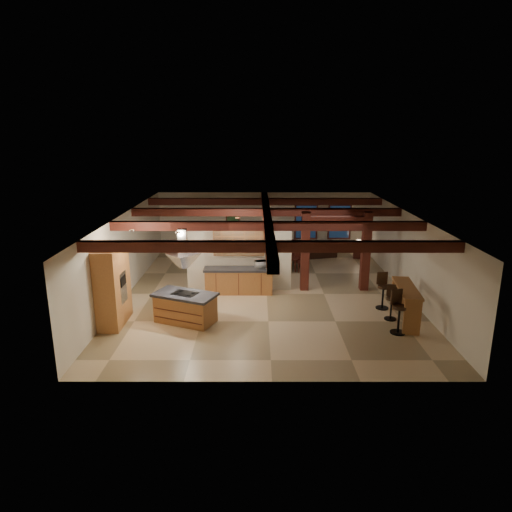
{
  "coord_description": "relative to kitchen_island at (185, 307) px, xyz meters",
  "views": [
    {
      "loc": [
        -0.37,
        -15.5,
        5.62
      ],
      "look_at": [
        -0.38,
        0.5,
        1.28
      ],
      "focal_mm": 32.0,
      "sensor_mm": 36.0,
      "label": 1
    }
  ],
  "objects": [
    {
      "name": "back_windows",
      "position": [
        5.34,
        8.43,
        1.03
      ],
      "size": [
        2.7,
        0.07,
        1.7
      ],
      "color": "#3C130F",
      "rests_on": "room_walls"
    },
    {
      "name": "ground",
      "position": [
        2.54,
        2.5,
        -0.47
      ],
      "size": [
        12.0,
        12.0,
        0.0
      ],
      "primitive_type": "plane",
      "color": "#CCB188",
      "rests_on": "ground"
    },
    {
      "name": "kitchen_island",
      "position": [
        0.0,
        0.0,
        0.0
      ],
      "size": [
        2.11,
        1.65,
        0.93
      ],
      "color": "#A76936",
      "rests_on": "ground"
    },
    {
      "name": "pantry_cabinet",
      "position": [
        -2.13,
        -0.1,
        0.73
      ],
      "size": [
        0.67,
        1.6,
        2.4
      ],
      "color": "#A76936",
      "rests_on": "ground"
    },
    {
      "name": "bar_stool_a",
      "position": [
        6.25,
        -0.78,
        0.18
      ],
      "size": [
        0.47,
        0.49,
        1.27
      ],
      "color": "black",
      "rests_on": "ground"
    },
    {
      "name": "bar_stool_c",
      "position": [
        6.32,
        1.14,
        0.14
      ],
      "size": [
        0.42,
        0.42,
        1.2
      ],
      "color": "black",
      "rests_on": "ground"
    },
    {
      "name": "microwave",
      "position": [
        2.38,
        2.61,
        0.61
      ],
      "size": [
        0.56,
        0.45,
        0.27
      ],
      "primitive_type": "imported",
      "rotation": [
        0.0,
        0.0,
        3.42
      ],
      "color": "#B9B9BE",
      "rests_on": "back_counter"
    },
    {
      "name": "dining_chairs",
      "position": [
        3.2,
        5.69,
        0.1
      ],
      "size": [
        2.11,
        2.11,
        1.11
      ],
      "color": "#3C130F",
      "rests_on": "ground"
    },
    {
      "name": "upper_display_cabinet",
      "position": [
        1.54,
        2.81,
        1.38
      ],
      "size": [
        1.8,
        0.36,
        0.95
      ],
      "color": "#A76936",
      "rests_on": "partition_wall"
    },
    {
      "name": "range_hood",
      "position": [
        -0.0,
        -0.0,
        1.32
      ],
      "size": [
        1.1,
        1.1,
        1.4
      ],
      "color": "silver",
      "rests_on": "room_walls"
    },
    {
      "name": "bar_stool_b",
      "position": [
        6.35,
        0.22,
        0.08
      ],
      "size": [
        0.38,
        0.4,
        1.09
      ],
      "color": "black",
      "rests_on": "ground"
    },
    {
      "name": "room_walls",
      "position": [
        2.54,
        2.5,
        1.31
      ],
      "size": [
        12.0,
        12.0,
        12.0
      ],
      "color": "beige",
      "rests_on": "ground"
    },
    {
      "name": "framed_art",
      "position": [
        1.04,
        8.43,
        1.23
      ],
      "size": [
        0.65,
        0.05,
        0.85
      ],
      "color": "#3C130F",
      "rests_on": "room_walls"
    },
    {
      "name": "sofa",
      "position": [
        4.74,
        7.57,
        -0.14
      ],
      "size": [
        2.39,
        1.4,
        0.65
      ],
      "primitive_type": "imported",
      "rotation": [
        0.0,
        0.0,
        3.39
      ],
      "color": "black",
      "rests_on": "ground"
    },
    {
      "name": "partition_wall",
      "position": [
        1.54,
        3.0,
        0.63
      ],
      "size": [
        3.8,
        0.18,
        2.2
      ],
      "primitive_type": "cube",
      "color": "beige",
      "rests_on": "ground"
    },
    {
      "name": "side_table",
      "position": [
        6.88,
        7.38,
        -0.22
      ],
      "size": [
        0.5,
        0.5,
        0.49
      ],
      "primitive_type": "cube",
      "rotation": [
        0.0,
        0.0,
        -0.33
      ],
      "color": "#3C130F",
      "rests_on": "ground"
    },
    {
      "name": "recessed_cans",
      "position": [
        0.0,
        0.56,
        2.4
      ],
      "size": [
        3.16,
        2.46,
        0.03
      ],
      "color": "silver",
      "rests_on": "room_walls"
    },
    {
      "name": "table_lamp",
      "position": [
        6.88,
        7.38,
        0.28
      ],
      "size": [
        0.3,
        0.3,
        0.36
      ],
      "color": "black",
      "rests_on": "side_table"
    },
    {
      "name": "dining_table",
      "position": [
        3.2,
        5.69,
        -0.18
      ],
      "size": [
        1.83,
        1.38,
        0.57
      ],
      "primitive_type": "imported",
      "rotation": [
        0.0,
        0.0,
        -0.33
      ],
      "color": "#3F170F",
      "rests_on": "ground"
    },
    {
      "name": "back_counter",
      "position": [
        1.54,
        2.61,
        0.01
      ],
      "size": [
        2.5,
        0.66,
        0.94
      ],
      "color": "#A76936",
      "rests_on": "ground"
    },
    {
      "name": "ceiling_beams",
      "position": [
        2.54,
        2.5,
        2.29
      ],
      "size": [
        10.0,
        12.0,
        0.28
      ],
      "color": "#3C130F",
      "rests_on": "room_walls"
    },
    {
      "name": "bar_counter",
      "position": [
        6.71,
        0.01,
        0.29
      ],
      "size": [
        0.77,
        2.18,
        1.12
      ],
      "color": "#A76936",
      "rests_on": "ground"
    },
    {
      "name": "timber_posts",
      "position": [
        5.04,
        3.0,
        1.3
      ],
      "size": [
        2.5,
        0.3,
        2.9
      ],
      "color": "#3C130F",
      "rests_on": "ground"
    }
  ]
}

